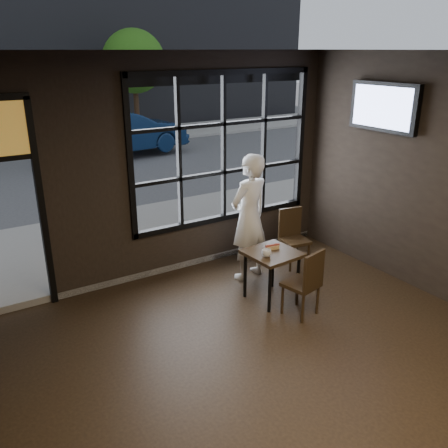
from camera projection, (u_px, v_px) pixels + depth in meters
floor at (313, 419)px, 4.39m from camera, size 6.00×7.00×0.02m
ceiling at (343, 49)px, 3.27m from camera, size 6.00×7.00×0.02m
window_frame at (223, 148)px, 7.14m from camera, size 3.06×0.12×2.28m
cafe_table at (271, 275)px, 6.37m from camera, size 0.69×0.69×0.70m
chair_near at (301, 282)px, 5.97m from camera, size 0.47×0.47×0.90m
chair_window at (295, 239)px, 7.32m from camera, size 0.45×0.45×0.90m
man at (249, 218)px, 6.80m from camera, size 0.76×0.59×1.87m
hotdog at (272, 247)px, 6.33m from camera, size 0.21×0.11×0.06m
cup at (266, 253)px, 6.10m from camera, size 0.13×0.13×0.10m
tv at (384, 107)px, 6.61m from camera, size 0.13×1.15×0.67m
navy_car at (122, 132)px, 14.71m from camera, size 4.24×1.88×1.35m
tree_right at (134, 62)px, 17.37m from camera, size 2.30×2.30×3.92m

